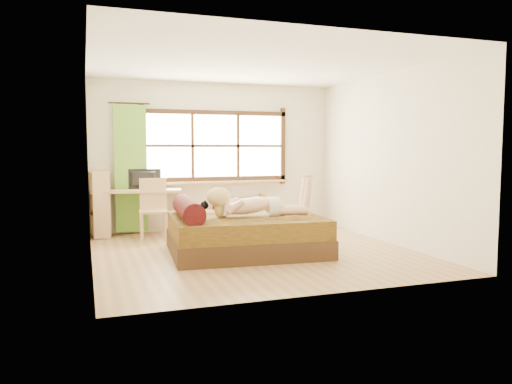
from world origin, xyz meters
name	(u,v)px	position (x,y,z in m)	size (l,w,h in m)	color
floor	(254,252)	(0.00, 0.00, 0.00)	(4.50, 4.50, 0.00)	#9E754C
ceiling	(254,63)	(0.00, 0.00, 2.70)	(4.50, 4.50, 0.00)	white
wall_back	(215,157)	(0.00, 2.25, 1.35)	(4.50, 4.50, 0.00)	silver
wall_front	(326,164)	(0.00, -2.25, 1.35)	(4.50, 4.50, 0.00)	silver
wall_left	(89,160)	(-2.25, 0.00, 1.35)	(4.50, 4.50, 0.00)	silver
wall_right	(389,158)	(2.25, 0.00, 1.35)	(4.50, 4.50, 0.00)	silver
window	(216,148)	(0.00, 2.22, 1.51)	(2.80, 0.16, 1.46)	#FFEDBF
curtain	(131,169)	(-1.55, 2.13, 1.15)	(0.55, 0.10, 2.20)	#599829
bed	(242,233)	(-0.18, 0.00, 0.29)	(2.26, 1.87, 0.81)	#30200E
woman	(257,194)	(0.02, -0.06, 0.85)	(1.49, 0.43, 0.64)	beige
kitten	(195,208)	(-0.85, 0.09, 0.66)	(0.32, 0.13, 0.26)	black
desk	(144,195)	(-1.35, 1.95, 0.69)	(1.34, 0.75, 0.80)	tan
monitor	(143,179)	(-1.35, 2.00, 0.97)	(0.60, 0.08, 0.35)	black
chair	(153,205)	(-1.24, 1.59, 0.56)	(0.50, 0.50, 1.00)	tan
pipe_shelf	(242,206)	(0.47, 2.07, 0.42)	(1.17, 0.42, 0.65)	tan
cup	(226,196)	(0.16, 2.07, 0.63)	(0.13, 0.13, 0.10)	gray
book	(252,197)	(0.66, 2.07, 0.58)	(0.17, 0.23, 0.02)	gray
bookshelf	(100,204)	(-2.08, 2.00, 0.57)	(0.32, 0.51, 1.12)	tan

